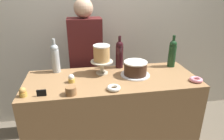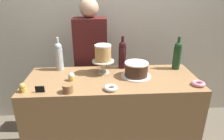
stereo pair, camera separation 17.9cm
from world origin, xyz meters
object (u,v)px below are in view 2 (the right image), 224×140
(cupcake_vanilla, at_px, (71,77))
(barista_figure, at_px, (91,67))
(chocolate_round_cake, at_px, (136,69))
(wine_bottle_clear, at_px, (59,56))
(white_layer_cake, at_px, (103,53))
(wine_bottle_green, at_px, (177,55))
(cake_stand_pedestal, at_px, (103,65))
(cupcake_caramel, at_px, (23,88))
(wine_bottle_dark_red, at_px, (122,54))
(donut_pink, at_px, (198,84))
(donut_sugar, at_px, (111,88))
(price_sign_chalkboard, at_px, (40,89))
(cookie_stack, at_px, (68,88))

(cupcake_vanilla, xyz_separation_m, barista_figure, (0.15, 0.55, -0.13))
(chocolate_round_cake, xyz_separation_m, wine_bottle_clear, (-0.73, 0.21, 0.07))
(white_layer_cake, bearing_deg, wine_bottle_green, 5.01)
(cake_stand_pedestal, bearing_deg, wine_bottle_green, 5.01)
(cupcake_caramel, bearing_deg, cupcake_vanilla, 27.60)
(white_layer_cake, distance_m, wine_bottle_dark_red, 0.24)
(donut_pink, bearing_deg, chocolate_round_cake, 155.98)
(white_layer_cake, xyz_separation_m, cupcake_caramel, (-0.64, -0.33, -0.17))
(wine_bottle_clear, relative_size, donut_sugar, 2.91)
(cupcake_caramel, relative_size, price_sign_chalkboard, 1.06)
(cake_stand_pedestal, xyz_separation_m, donut_pink, (0.79, -0.32, -0.07))
(cupcake_caramel, height_order, barista_figure, barista_figure)
(chocolate_round_cake, height_order, price_sign_chalkboard, chocolate_round_cake)
(chocolate_round_cake, distance_m, cupcake_caramel, 0.97)
(wine_bottle_clear, bearing_deg, wine_bottle_green, -2.54)
(donut_pink, bearing_deg, white_layer_cake, 158.11)
(chocolate_round_cake, xyz_separation_m, donut_pink, (0.49, -0.22, -0.06))
(wine_bottle_green, height_order, donut_pink, wine_bottle_green)
(chocolate_round_cake, bearing_deg, cupcake_vanilla, -175.08)
(wine_bottle_clear, height_order, donut_pink, wine_bottle_clear)
(chocolate_round_cake, xyz_separation_m, wine_bottle_green, (0.43, 0.16, 0.07))
(chocolate_round_cake, xyz_separation_m, price_sign_chalkboard, (-0.80, -0.25, -0.05))
(cake_stand_pedestal, height_order, cupcake_vanilla, cake_stand_pedestal)
(white_layer_cake, bearing_deg, cupcake_caramel, -152.37)
(donut_pink, height_order, cookie_stack, cookie_stack)
(wine_bottle_green, height_order, cupcake_caramel, wine_bottle_green)
(cookie_stack, height_order, price_sign_chalkboard, cookie_stack)
(wine_bottle_dark_red, distance_m, cupcake_vanilla, 0.56)
(cake_stand_pedestal, height_order, white_layer_cake, white_layer_cake)
(wine_bottle_clear, height_order, wine_bottle_green, same)
(cupcake_vanilla, bearing_deg, price_sign_chalkboard, -137.11)
(wine_bottle_clear, distance_m, wine_bottle_green, 1.16)
(cupcake_vanilla, bearing_deg, cupcake_caramel, -152.40)
(white_layer_cake, relative_size, cupcake_caramel, 2.06)
(wine_bottle_dark_red, distance_m, cookie_stack, 0.70)
(donut_sugar, xyz_separation_m, barista_figure, (-0.18, 0.75, -0.11))
(wine_bottle_dark_red, bearing_deg, wine_bottle_green, -6.73)
(donut_pink, xyz_separation_m, barista_figure, (-0.92, 0.72, -0.11))
(wine_bottle_clear, relative_size, wine_bottle_green, 1.00)
(wine_bottle_dark_red, distance_m, donut_sugar, 0.51)
(cupcake_vanilla, xyz_separation_m, cupcake_caramel, (-0.35, -0.19, 0.00))
(cake_stand_pedestal, xyz_separation_m, cupcake_vanilla, (-0.28, -0.15, -0.05))
(donut_sugar, bearing_deg, cupcake_vanilla, 149.26)
(white_layer_cake, bearing_deg, chocolate_round_cake, -18.28)
(donut_pink, height_order, donut_sugar, same)
(cupcake_vanilla, distance_m, price_sign_chalkboard, 0.30)
(barista_figure, bearing_deg, wine_bottle_clear, -136.35)
(wine_bottle_dark_red, bearing_deg, cupcake_caramel, -151.05)
(white_layer_cake, height_order, barista_figure, barista_figure)
(white_layer_cake, relative_size, price_sign_chalkboard, 2.19)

